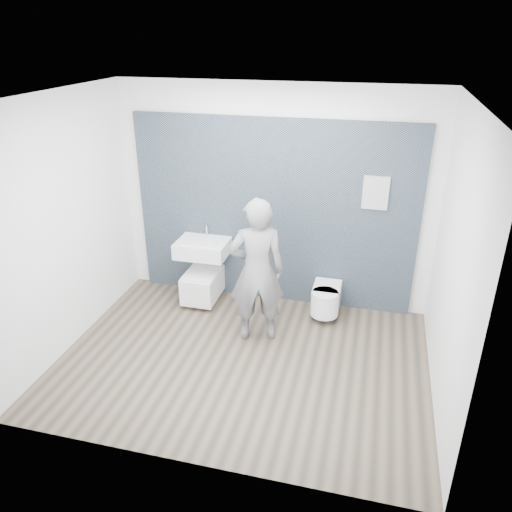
% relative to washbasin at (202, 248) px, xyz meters
% --- Properties ---
extents(ground, '(4.00, 4.00, 0.00)m').
position_rel_washbasin_xyz_m(ground, '(0.87, -1.19, -0.75)').
color(ground, brown).
rests_on(ground, ground).
extents(room_shell, '(4.00, 4.00, 4.00)m').
position_rel_washbasin_xyz_m(room_shell, '(0.87, -1.19, 0.99)').
color(room_shell, white).
rests_on(room_shell, ground).
extents(tile_wall, '(3.60, 0.06, 2.40)m').
position_rel_washbasin_xyz_m(tile_wall, '(0.87, 0.28, -0.75)').
color(tile_wall, black).
rests_on(tile_wall, ground).
extents(washbasin, '(0.66, 0.49, 0.49)m').
position_rel_washbasin_xyz_m(washbasin, '(0.00, 0.00, 0.00)').
color(washbasin, white).
rests_on(washbasin, ground).
extents(toilet_square, '(0.42, 0.61, 0.76)m').
position_rel_washbasin_xyz_m(toilet_square, '(0.00, -0.06, -0.49)').
color(toilet_square, white).
rests_on(toilet_square, ground).
extents(toilet_rounded, '(0.35, 0.59, 0.32)m').
position_rel_washbasin_xyz_m(toilet_rounded, '(1.64, -0.05, -0.50)').
color(toilet_rounded, white).
rests_on(toilet_rounded, ground).
extents(info_placard, '(0.30, 0.03, 0.40)m').
position_rel_washbasin_xyz_m(info_placard, '(2.11, 0.23, -0.75)').
color(info_placard, white).
rests_on(info_placard, ground).
extents(visitor, '(0.73, 0.59, 1.73)m').
position_rel_washbasin_xyz_m(visitor, '(0.90, -0.70, 0.11)').
color(visitor, gray).
rests_on(visitor, ground).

